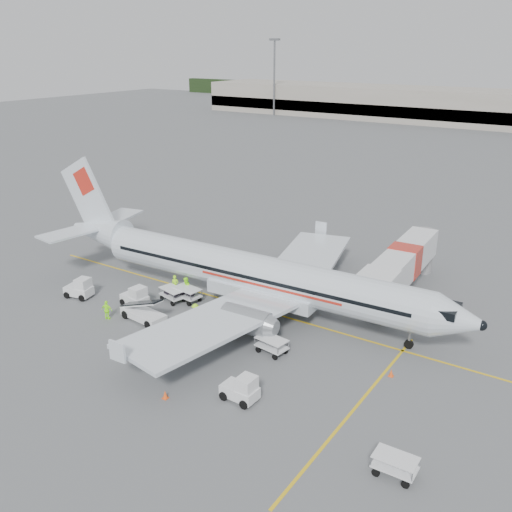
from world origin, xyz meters
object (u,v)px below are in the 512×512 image
object	(u,v)px
aircraft	(255,248)
tug_fore	(240,387)
belt_loader	(143,304)
tug_mid	(134,296)
jet_bridge	(403,271)
tug_aft	(78,287)

from	to	relation	value
aircraft	tug_fore	world-z (taller)	aircraft
aircraft	tug_fore	xyz separation A→B (m)	(6.42, -11.47, -4.43)
belt_loader	tug_mid	xyz separation A→B (m)	(-2.57, 1.60, -0.49)
jet_bridge	belt_loader	xyz separation A→B (m)	(-15.41, -16.18, -0.84)
jet_bridge	tug_fore	size ratio (longest dim) A/B	7.43
jet_bridge	belt_loader	world-z (taller)	jet_bridge
aircraft	belt_loader	distance (m)	10.00
aircraft	tug_aft	world-z (taller)	aircraft
belt_loader	tug_fore	world-z (taller)	belt_loader
aircraft	tug_aft	distance (m)	16.17
aircraft	tug_mid	xyz separation A→B (m)	(-8.76, -5.21, -4.42)
aircraft	tug_mid	distance (m)	11.11
jet_bridge	tug_fore	distance (m)	21.06
belt_loader	tug_fore	distance (m)	13.45
belt_loader	tug_aft	size ratio (longest dim) A/B	2.21
tug_fore	tug_aft	xyz separation A→B (m)	(-20.49, 4.83, 0.02)
tug_aft	tug_mid	bearing A→B (deg)	3.98
aircraft	belt_loader	bearing A→B (deg)	-134.34
belt_loader	tug_aft	distance (m)	7.91
aircraft	belt_loader	xyz separation A→B (m)	(-6.18, -6.82, -3.92)
tug_fore	tug_mid	world-z (taller)	tug_mid
aircraft	tug_mid	world-z (taller)	aircraft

